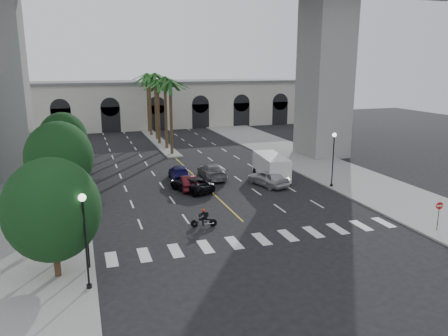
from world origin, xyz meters
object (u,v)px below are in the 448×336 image
car_d (212,171)px  cargo_van (271,166)px  motorcycle_rider (205,219)px  pedestrian_b (72,216)px  do_not_enter_sign (439,210)px  lamp_post_left_far (80,154)px  pedestrian_a (30,242)px  car_e (180,173)px  lamp_post_right (333,155)px  car_a (268,178)px  traffic_signal_far (85,208)px  lamp_post_left_near (85,234)px  car_b (188,182)px  traffic_signal_near (87,229)px  car_c (191,184)px

car_d → cargo_van: cargo_van is taller
motorcycle_rider → pedestrian_b: (-9.20, 2.78, 0.30)m
do_not_enter_sign → cargo_van: bearing=117.1°
lamp_post_left_far → pedestrian_a: bearing=-102.0°
motorcycle_rider → car_e: bearing=95.3°
lamp_post_right → pedestrian_a: (-26.10, -7.52, -2.23)m
lamp_post_right → car_a: size_ratio=1.15×
car_a → motorcycle_rider: bearing=27.1°
traffic_signal_far → lamp_post_right: bearing=16.0°
pedestrian_a → lamp_post_left_near: bearing=-56.7°
car_a → car_b: size_ratio=1.13×
traffic_signal_near → cargo_van: (18.35, 14.96, -1.08)m
do_not_enter_sign → lamp_post_left_near: bearing=-168.7°
motorcycle_rider → pedestrian_b: pedestrian_b is taller
lamp_post_right → car_b: size_ratio=1.29×
car_c → car_e: size_ratio=1.01×
lamp_post_left_far → cargo_van: size_ratio=0.86×
car_a → car_b: 7.77m
pedestrian_a → pedestrian_b: 4.90m
pedestrian_b → motorcycle_rider: bearing=7.6°
car_e → traffic_signal_far: bearing=60.6°
lamp_post_left_far → car_d: (12.90, -0.96, -2.45)m
traffic_signal_near → cargo_van: 23.70m
car_a → pedestrian_b: pedestrian_b is taller
car_e → motorcycle_rider: bearing=90.0°
lamp_post_left_near → car_a: (17.25, 15.56, -2.43)m
lamp_post_left_far → lamp_post_right: bearing=-19.3°
cargo_van → pedestrian_b: (-19.31, -7.74, -0.50)m
car_e → pedestrian_b: bearing=50.4°
traffic_signal_near → pedestrian_a: (-3.40, 2.98, -1.52)m
lamp_post_right → pedestrian_a: bearing=-163.9°
lamp_post_left_near → car_c: 19.05m
lamp_post_right → car_d: bearing=144.6°
car_e → do_not_enter_sign: (14.27, -19.49, 0.80)m
lamp_post_left_far → pedestrian_b: (-0.86, -11.28, -2.29)m
traffic_signal_far → car_e: (9.40, 13.76, -1.69)m
car_a → pedestrian_a: 22.89m
traffic_signal_near → car_b: 17.33m
car_d → car_e: 3.41m
motorcycle_rider → do_not_enter_sign: bearing=-11.5°
pedestrian_b → do_not_enter_sign: (24.63, -8.96, 0.68)m
motorcycle_rider → car_d: (4.56, 13.10, 0.14)m
lamp_post_left_near → car_b: size_ratio=1.29×
traffic_signal_far → car_d: size_ratio=0.68×
lamp_post_left_far → lamp_post_left_near: bearing=-90.0°
lamp_post_left_far → car_a: 18.25m
car_c → car_e: bearing=-110.3°
lamp_post_right → motorcycle_rider: bearing=-157.3°
traffic_signal_near → car_a: (17.15, 13.06, -1.72)m
lamp_post_right → cargo_van: size_ratio=0.86×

